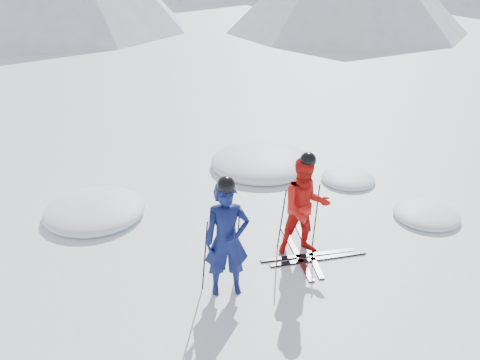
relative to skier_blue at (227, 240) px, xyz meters
name	(u,v)px	position (x,y,z in m)	size (l,w,h in m)	color
ground	(323,234)	(2.18, 0.99, -0.91)	(160.00, 160.00, 0.00)	white
skier_blue	(227,240)	(0.00, 0.00, 0.00)	(0.67, 0.44, 1.83)	#0C154D
skier_red	(305,207)	(1.56, 0.58, -0.04)	(0.85, 0.66, 1.74)	red
pole_blue_left	(205,256)	(-0.30, 0.15, -0.30)	(0.02, 0.02, 1.22)	black
pole_blue_right	(237,246)	(0.25, 0.25, -0.30)	(0.02, 0.02, 1.22)	black
pole_red_left	(282,219)	(1.26, 0.83, -0.33)	(0.02, 0.02, 1.16)	black
pole_red_right	(316,215)	(1.86, 0.73, -0.33)	(0.02, 0.02, 1.16)	black
ski_worn_left	(296,252)	(1.44, 0.58, -0.90)	(0.09, 1.70, 0.03)	black
ski_worn_right	(309,250)	(1.68, 0.58, -0.90)	(0.09, 1.70, 0.03)	black
ski_loose_a	(309,255)	(1.61, 0.42, -0.90)	(0.09, 1.70, 0.03)	black
ski_loose_b	(318,259)	(1.71, 0.27, -0.90)	(0.09, 1.70, 0.03)	black
snow_lumps	(236,184)	(1.36, 3.51, -0.91)	(7.66, 5.19, 0.53)	white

